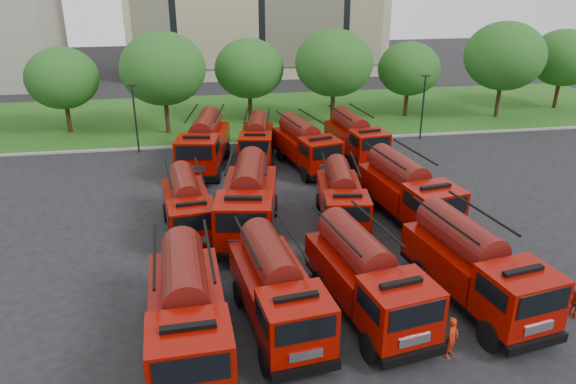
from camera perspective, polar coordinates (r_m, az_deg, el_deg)
The scene contains 29 objects.
ground at distance 27.94m, azimuth 2.83°, elevation -6.46°, with size 140.00×140.00×0.00m, color black.
lawn at distance 51.85m, azimuth -2.92°, elevation 7.84°, with size 70.00×16.00×0.12m, color #1C4B14.
curb at distance 44.14m, azimuth -1.79°, elevation 5.09°, with size 70.00×0.30×0.14m, color gray.
tree_1 at distance 48.88m, azimuth -21.96°, elevation 10.67°, with size 5.71×5.71×6.98m.
tree_2 at distance 46.11m, azimuth -12.59°, elevation 12.13°, with size 6.72×6.72×8.22m.
tree_3 at distance 48.77m, azimuth -3.97°, elevation 12.40°, with size 5.88×5.88×7.19m.
tree_4 at distance 48.31m, azimuth 4.69°, elevation 12.93°, with size 6.55×6.55×8.01m.
tree_5 at distance 51.45m, azimuth 12.19°, elevation 12.14°, with size 5.46×5.46×6.68m.
tree_6 at distance 53.30m, azimuth 21.15°, elevation 12.75°, with size 6.89×6.89×8.42m.
tree_7 at distance 58.76m, azimuth 26.20°, elevation 12.14°, with size 6.05×6.05×7.39m.
lamp_post_0 at distance 42.65m, azimuth -15.28°, elevation 7.59°, with size 0.60×0.25×5.11m.
lamp_post_1 at distance 45.68m, azimuth 13.57°, elevation 8.77°, with size 0.60×0.25×5.11m.
fire_truck_0 at distance 21.06m, azimuth -10.21°, elevation -12.00°, with size 3.25×8.04×3.59m.
fire_truck_1 at distance 22.29m, azimuth -1.09°, elevation -9.87°, with size 3.47×7.51×3.29m.
fire_truck_2 at distance 23.14m, azimuth 8.02°, elevation -8.60°, with size 3.98×7.83×3.40m.
fire_truck_3 at distance 24.80m, azimuth 18.46°, elevation -7.20°, with size 4.07×8.06×3.51m.
fire_truck_4 at distance 29.96m, azimuth -10.14°, elevation -1.40°, with size 3.04×6.85×3.02m.
fire_truck_5 at distance 29.45m, azimuth -4.08°, elevation -0.87°, with size 3.98×8.30×3.63m.
fire_truck_6 at distance 30.61m, azimuth 5.47°, elevation -0.59°, with size 3.08×6.84×3.01m.
fire_truck_7 at distance 31.49m, azimuth 12.06°, elevation 0.11°, with size 3.93×7.89×3.43m.
fire_truck_8 at distance 38.91m, azimuth -8.51°, elevation 4.91°, with size 3.94×7.99×3.48m.
fire_truck_9 at distance 40.24m, azimuth -3.18°, elevation 5.33°, with size 3.14×6.65×2.91m.
fire_truck_10 at distance 38.65m, azimuth 1.80°, elevation 4.80°, with size 3.97×7.35×3.18m.
fire_truck_11 at distance 40.79m, azimuth 6.86°, elevation 5.58°, with size 3.35×7.06×3.09m.
firefighter_0 at distance 22.54m, azimuth 16.08°, elevation -15.70°, with size 0.61×0.45×1.67m, color #AB270D.
firefighter_2 at distance 26.40m, azimuth 26.95°, elevation -11.23°, with size 0.88×0.50×1.50m, color #AB270D.
firefighter_3 at distance 26.57m, azimuth 20.67°, elevation -9.82°, with size 1.26×0.65×1.95m, color black.
firefighter_4 at distance 25.02m, azimuth -7.83°, elevation -10.56°, with size 0.86×0.56×1.76m, color black.
firefighter_5 at distance 34.75m, azimuth 13.67°, elevation -0.89°, with size 1.70×0.73×1.84m, color black.
Camera 1 is at (-5.07, -23.73, 13.85)m, focal length 35.00 mm.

